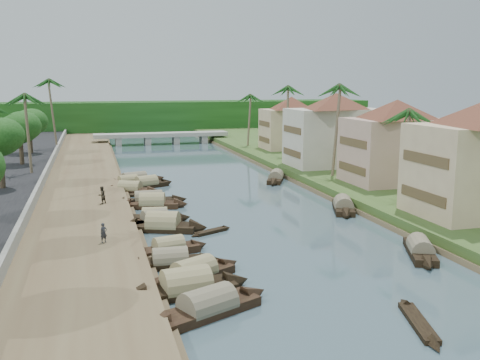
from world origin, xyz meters
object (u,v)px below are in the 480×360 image
object	(u,v)px
bridge	(162,136)
person_near	(104,233)
sampan_0	(208,308)
sampan_1	(186,287)

from	to	relation	value
bridge	person_near	size ratio (longest dim) A/B	18.30
bridge	sampan_0	size ratio (longest dim) A/B	3.19
bridge	sampan_1	xyz separation A→B (m)	(-9.18, -82.35, -1.30)
bridge	person_near	distance (m)	73.92
bridge	person_near	xyz separation A→B (m)	(-13.80, -72.61, -0.16)
sampan_0	sampan_1	size ratio (longest dim) A/B	1.00
bridge	person_near	world-z (taller)	bridge
sampan_0	sampan_1	world-z (taller)	sampan_1
bridge	sampan_1	world-z (taller)	bridge
bridge	sampan_0	distance (m)	86.08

